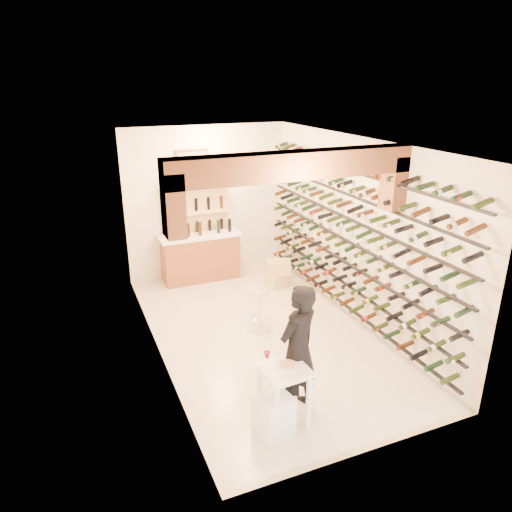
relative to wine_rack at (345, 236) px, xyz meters
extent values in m
plane|color=beige|center=(-1.53, 0.00, -1.55)|extent=(6.00, 6.00, 0.00)
cube|color=silver|center=(-1.53, 3.00, 0.05)|extent=(3.50, 0.02, 3.20)
cube|color=silver|center=(-1.53, -3.00, 0.05)|extent=(3.50, 0.02, 3.20)
cube|color=silver|center=(-3.28, 0.00, 0.05)|extent=(0.02, 6.00, 3.20)
cube|color=silver|center=(0.22, 0.00, 0.05)|extent=(0.02, 6.00, 3.20)
cube|color=brown|center=(-1.53, 0.00, 1.65)|extent=(3.50, 6.00, 0.02)
cube|color=#A7643A|center=(-1.53, -1.00, 1.47)|extent=(3.50, 0.35, 0.36)
cube|color=#A7643A|center=(-3.16, -1.00, 1.10)|extent=(0.24, 0.35, 0.80)
cube|color=#A7643A|center=(0.10, -1.00, 1.10)|extent=(0.24, 0.35, 0.80)
cube|color=black|center=(0.06, 0.00, -1.30)|extent=(0.06, 5.70, 0.03)
cube|color=black|center=(0.06, 0.00, -0.90)|extent=(0.06, 5.70, 0.03)
cube|color=black|center=(0.06, 0.00, -0.50)|extent=(0.06, 5.70, 0.03)
cube|color=black|center=(0.06, 0.00, -0.10)|extent=(0.06, 5.70, 0.03)
cube|color=black|center=(0.06, 0.00, 0.30)|extent=(0.06, 5.70, 0.03)
cube|color=black|center=(0.06, 0.00, 0.70)|extent=(0.06, 5.70, 0.03)
cube|color=black|center=(0.06, 0.00, 1.10)|extent=(0.06, 5.70, 0.03)
cube|color=brown|center=(-1.83, 2.65, -1.07)|extent=(1.60, 0.55, 0.96)
cube|color=white|center=(-1.83, 2.65, -0.56)|extent=(1.70, 0.62, 0.05)
cube|color=#D8B179|center=(-1.83, 2.92, -0.55)|extent=(1.40, 0.10, 2.00)
cube|color=#D8B179|center=(-1.83, 2.82, -1.10)|extent=(1.40, 0.28, 0.04)
cube|color=#D8B179|center=(-1.83, 2.82, -0.60)|extent=(1.40, 0.28, 0.04)
cube|color=#D8B179|center=(-1.83, 2.82, -0.10)|extent=(1.40, 0.28, 0.04)
cube|color=#D8B179|center=(-1.83, 2.82, 0.40)|extent=(1.40, 0.28, 0.04)
cube|color=brown|center=(-1.83, 2.97, 0.90)|extent=(0.70, 0.04, 0.55)
cube|color=#99998C|center=(-1.83, 2.94, 0.90)|extent=(0.60, 0.01, 0.45)
cube|color=white|center=(-2.19, -2.17, -0.77)|extent=(0.59, 0.59, 0.05)
cube|color=white|center=(-2.40, -2.41, -1.17)|extent=(0.05, 0.05, 0.75)
cube|color=white|center=(-1.95, -2.38, -1.17)|extent=(0.05, 0.05, 0.75)
cube|color=white|center=(-2.43, -1.96, -1.17)|extent=(0.05, 0.05, 0.75)
cube|color=white|center=(-1.98, -1.93, -1.17)|extent=(0.05, 0.05, 0.75)
cylinder|color=white|center=(-2.13, -2.15, -0.73)|extent=(0.26, 0.26, 0.02)
cylinder|color=#BF7266|center=(-2.13, -2.15, -0.72)|extent=(0.19, 0.19, 0.02)
cube|color=white|center=(-2.38, -2.30, -0.73)|extent=(0.17, 0.17, 0.02)
cylinder|color=white|center=(-2.35, -2.01, -0.74)|extent=(0.07, 0.07, 0.00)
cylinder|color=white|center=(-2.35, -2.01, -0.69)|extent=(0.01, 0.01, 0.10)
cone|color=#580716|center=(-2.35, -2.01, -0.61)|extent=(0.08, 0.08, 0.09)
cube|color=white|center=(-2.36, -2.26, -1.30)|extent=(0.46, 0.46, 0.50)
imported|color=black|center=(-1.91, -1.97, -0.67)|extent=(0.76, 0.66, 1.77)
cylinder|color=silver|center=(-1.52, 0.17, -1.53)|extent=(0.38, 0.38, 0.03)
cylinder|color=silver|center=(-1.52, 0.17, -1.20)|extent=(0.08, 0.08, 0.66)
cylinder|color=silver|center=(-1.52, 0.17, -0.85)|extent=(0.36, 0.36, 0.07)
torus|color=silver|center=(-1.52, 0.17, -1.34)|extent=(0.29, 0.29, 0.02)
cube|color=#D0B872|center=(-0.46, 1.68, -1.41)|extent=(0.54, 0.45, 0.28)
cube|color=#D0B872|center=(-0.46, 1.68, -1.13)|extent=(0.57, 0.48, 0.28)
camera|label=1|loc=(-4.39, -6.56, 2.55)|focal=33.40mm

